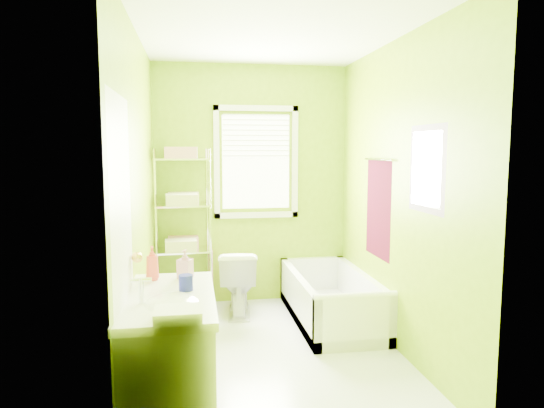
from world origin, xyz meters
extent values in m
plane|color=silver|center=(0.00, 0.00, 0.00)|extent=(2.90, 2.90, 0.00)
cube|color=#769B07|center=(0.00, 1.45, 1.30)|extent=(2.10, 0.04, 2.60)
cube|color=#769B07|center=(0.00, -1.45, 1.30)|extent=(2.10, 0.04, 2.60)
cube|color=#769B07|center=(-1.05, 0.00, 1.30)|extent=(0.04, 2.90, 2.60)
cube|color=#769B07|center=(1.05, 0.00, 1.30)|extent=(0.04, 2.90, 2.60)
cube|color=white|center=(0.00, 0.00, 2.60)|extent=(2.10, 2.90, 0.04)
cube|color=white|center=(0.05, 1.44, 1.55)|extent=(0.74, 0.01, 1.01)
cube|color=white|center=(0.05, 1.42, 0.97)|extent=(0.92, 0.05, 0.06)
cube|color=white|center=(0.05, 1.42, 2.13)|extent=(0.92, 0.05, 0.06)
cube|color=white|center=(-0.38, 1.42, 1.55)|extent=(0.06, 0.05, 1.22)
cube|color=white|center=(0.48, 1.42, 1.55)|extent=(0.06, 0.05, 1.22)
cube|color=white|center=(0.05, 1.42, 1.84)|extent=(0.72, 0.02, 0.50)
cube|color=white|center=(-1.04, -1.00, 1.00)|extent=(0.02, 0.80, 2.00)
sphere|color=gold|center=(-1.00, -0.67, 1.00)|extent=(0.07, 0.07, 0.07)
cube|color=#460819|center=(1.04, 0.35, 1.15)|extent=(0.02, 0.58, 0.90)
cylinder|color=silver|center=(1.02, 0.35, 1.60)|extent=(0.02, 0.62, 0.02)
cube|color=#CC5972|center=(1.04, -0.55, 1.55)|extent=(0.02, 0.54, 0.64)
cube|color=white|center=(1.03, -0.55, 1.55)|extent=(0.01, 0.44, 0.54)
cube|color=white|center=(0.69, 0.67, 0.05)|extent=(0.72, 1.55, 0.10)
cube|color=white|center=(0.36, 0.67, 0.23)|extent=(0.07, 1.55, 0.47)
cube|color=white|center=(1.01, 0.67, 0.23)|extent=(0.07, 1.55, 0.47)
cube|color=white|center=(0.69, -0.06, 0.23)|extent=(0.72, 0.07, 0.47)
cube|color=white|center=(0.69, 1.41, 0.23)|extent=(0.72, 0.07, 0.47)
cylinder|color=white|center=(0.69, -0.06, 0.47)|extent=(0.72, 0.07, 0.07)
cylinder|color=#143CBE|center=(0.69, 0.15, 0.14)|extent=(0.37, 0.37, 0.06)
cylinder|color=yellow|center=(0.69, 0.15, 0.20)|extent=(0.35, 0.35, 0.05)
cube|color=#143CBE|center=(0.71, 0.29, 0.26)|extent=(0.26, 0.08, 0.24)
imported|color=white|center=(-0.19, 1.02, 0.34)|extent=(0.44, 0.70, 0.68)
cube|color=white|center=(-0.79, -0.88, 0.38)|extent=(0.52, 1.04, 0.75)
cube|color=silver|center=(-0.79, -0.88, 0.78)|extent=(0.55, 1.07, 0.05)
ellipsoid|color=white|center=(-0.77, -1.02, 0.77)|extent=(0.36, 0.47, 0.13)
cylinder|color=silver|center=(-0.94, -1.02, 0.87)|extent=(0.03, 0.03, 0.16)
cylinder|color=silver|center=(-0.94, -1.02, 0.94)|extent=(0.12, 0.02, 0.02)
imported|color=#EB4945|center=(-0.92, -0.51, 0.92)|extent=(0.10, 0.10, 0.23)
imported|color=#C580AB|center=(-0.70, -0.49, 0.90)|extent=(0.12, 0.12, 0.20)
cylinder|color=#171A98|center=(-0.69, -0.80, 0.85)|extent=(0.09, 0.09, 0.10)
cube|color=white|center=(-0.72, -1.34, 0.84)|extent=(0.25, 0.19, 0.06)
cylinder|color=silver|center=(-1.01, 1.08, 0.85)|extent=(0.02, 0.02, 1.70)
cylinder|color=silver|center=(-1.03, 1.41, 0.85)|extent=(0.02, 0.02, 1.70)
cylinder|color=silver|center=(-0.47, 1.10, 0.85)|extent=(0.02, 0.02, 1.70)
cylinder|color=silver|center=(-0.49, 1.43, 0.85)|extent=(0.02, 0.02, 1.70)
cube|color=silver|center=(-0.75, 1.25, 0.16)|extent=(0.58, 0.38, 0.02)
cube|color=silver|center=(-0.75, 1.25, 0.64)|extent=(0.58, 0.38, 0.02)
cube|color=silver|center=(-0.75, 1.25, 1.11)|extent=(0.58, 0.38, 0.02)
cube|color=silver|center=(-0.75, 1.25, 1.59)|extent=(0.58, 0.38, 0.02)
cube|color=#D69298|center=(-0.76, 1.15, 1.66)|extent=(0.33, 0.23, 0.12)
cube|color=white|center=(-0.75, 1.38, 1.66)|extent=(0.33, 0.23, 0.12)
cube|color=#CAC77C|center=(-0.75, 1.15, 1.18)|extent=(0.33, 0.23, 0.12)
cube|color=#CAC77C|center=(-0.74, 1.38, 1.18)|extent=(0.33, 0.23, 0.12)
cube|color=#CAC77C|center=(-0.77, 1.17, 0.70)|extent=(0.33, 0.23, 0.12)
cube|color=#D69298|center=(-0.75, 1.39, 0.70)|extent=(0.33, 0.23, 0.12)
cube|color=#D69298|center=(-0.47, 1.27, 0.38)|extent=(0.04, 0.30, 0.53)
camera|label=1|loc=(-0.63, -3.83, 1.69)|focal=32.00mm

